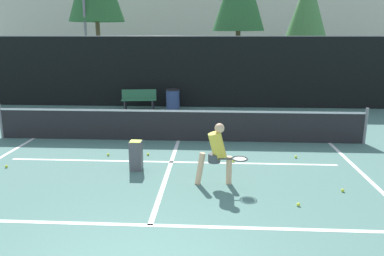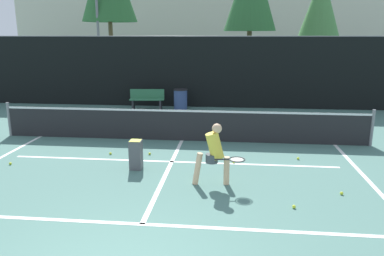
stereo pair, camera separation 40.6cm
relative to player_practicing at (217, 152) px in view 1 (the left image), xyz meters
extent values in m
cube|color=white|center=(-1.13, -1.88, -0.73)|extent=(11.00, 0.10, 0.01)
cube|color=white|center=(-1.13, 1.36, -0.73)|extent=(8.25, 0.10, 0.01)
cube|color=white|center=(-1.13, 0.73, -0.73)|extent=(0.10, 5.22, 0.01)
cube|color=white|center=(3.38, 0.73, -0.73)|extent=(0.10, 6.22, 0.01)
cylinder|color=slate|center=(-6.63, 3.34, -0.19)|extent=(0.09, 0.09, 1.07)
cylinder|color=slate|center=(4.37, 3.34, -0.19)|extent=(0.09, 0.09, 1.07)
cube|color=#232326|center=(-1.13, 3.34, -0.25)|extent=(11.00, 0.02, 0.95)
cube|color=white|center=(-1.13, 3.34, 0.19)|extent=(11.00, 0.03, 0.06)
cube|color=black|center=(-1.13, 8.89, 0.79)|extent=(24.00, 0.06, 3.05)
cylinder|color=slate|center=(-1.13, 8.89, 2.34)|extent=(24.00, 0.04, 0.04)
cylinder|color=#DBAD84|center=(0.26, 0.03, -0.42)|extent=(0.12, 0.12, 0.61)
cylinder|color=#DBAD84|center=(-0.35, -0.02, -0.38)|extent=(0.24, 0.14, 0.71)
cylinder|color=#3F474C|center=(-0.06, 0.00, -0.15)|extent=(0.26, 0.26, 0.19)
cylinder|color=yellow|center=(0.00, 0.01, 0.13)|extent=(0.41, 0.29, 0.62)
sphere|color=#DBAD84|center=(0.04, 0.01, 0.51)|extent=(0.21, 0.21, 0.21)
cylinder|color=#262628|center=(0.16, -0.19, -0.10)|extent=(0.30, 0.06, 0.03)
torus|color=#262628|center=(0.47, -0.17, -0.10)|extent=(0.37, 0.37, 0.02)
cylinder|color=beige|center=(0.47, -0.17, -0.10)|extent=(0.28, 0.28, 0.01)
sphere|color=#D1E033|center=(-5.07, 0.73, -0.70)|extent=(0.07, 0.07, 0.07)
sphere|color=#D1E033|center=(1.53, -1.00, -0.70)|extent=(0.07, 0.07, 0.07)
sphere|color=#D1E033|center=(0.43, 1.42, -0.70)|extent=(0.07, 0.07, 0.07)
sphere|color=#D1E033|center=(2.58, -0.28, -0.70)|extent=(0.07, 0.07, 0.07)
sphere|color=#D1E033|center=(-2.86, 1.77, -0.70)|extent=(0.07, 0.07, 0.07)
sphere|color=#D1E033|center=(2.08, 1.87, -0.70)|extent=(0.07, 0.07, 0.07)
sphere|color=#D1E033|center=(-1.81, 1.86, -0.70)|extent=(0.07, 0.07, 0.07)
cube|color=#4C4C51|center=(-1.90, 0.77, -0.38)|extent=(0.28, 0.28, 0.70)
cube|color=#D1E033|center=(-1.90, 0.77, -0.05)|extent=(0.25, 0.25, 0.06)
cube|color=#33724C|center=(-3.25, 8.00, -0.29)|extent=(1.50, 0.52, 0.04)
cube|color=#33724C|center=(-3.27, 8.18, -0.08)|extent=(1.46, 0.20, 0.42)
cube|color=#333338|center=(-3.83, 7.94, -0.51)|extent=(0.06, 0.32, 0.44)
cube|color=#333338|center=(-2.66, 8.06, -0.51)|extent=(0.06, 0.32, 0.44)
cylinder|color=#384C7F|center=(-1.82, 8.17, -0.31)|extent=(0.57, 0.57, 0.84)
cylinder|color=black|center=(-1.82, 8.17, 0.13)|extent=(0.60, 0.60, 0.04)
cube|color=#B7B7BC|center=(-1.59, 12.03, -0.28)|extent=(1.68, 3.90, 0.90)
cube|color=#1E2328|center=(-1.59, 11.84, 0.46)|extent=(1.41, 2.34, 0.60)
cylinder|color=black|center=(-0.83, 13.28, -0.43)|extent=(0.18, 0.60, 0.60)
cylinder|color=black|center=(-0.83, 10.78, -0.43)|extent=(0.18, 0.60, 0.60)
cylinder|color=slate|center=(-7.94, 15.65, 2.95)|extent=(0.16, 0.16, 7.36)
cylinder|color=brown|center=(1.31, 15.13, 0.95)|extent=(0.28, 0.28, 3.35)
cylinder|color=brown|center=(5.30, 15.50, 0.65)|extent=(0.28, 0.28, 2.77)
cone|color=#477F42|center=(5.30, 15.50, 3.97)|extent=(2.49, 2.49, 3.87)
cylinder|color=brown|center=(-7.68, 17.28, 1.26)|extent=(0.28, 0.28, 3.97)
cube|color=beige|center=(-1.13, 26.97, 2.51)|extent=(36.00, 2.40, 6.48)
camera|label=1|loc=(-0.10, -7.55, 2.39)|focal=35.00mm
camera|label=2|loc=(0.31, -7.52, 2.39)|focal=35.00mm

